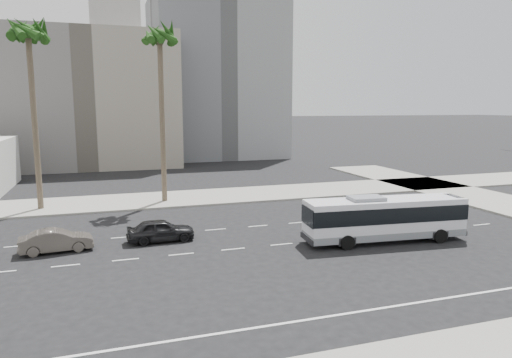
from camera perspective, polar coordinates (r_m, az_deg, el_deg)
name	(u,v)px	position (r m, az deg, el deg)	size (l,w,h in m)	color
ground	(281,245)	(27.81, 3.18, -8.12)	(700.00, 700.00, 0.00)	black
sidewalk_north	(220,196)	(42.19, -4.46, -2.11)	(120.00, 7.00, 0.15)	gray
midrise_beige_west	(87,101)	(69.80, -20.23, 9.11)	(24.00, 18.00, 18.00)	slate
midrise_gray_center	(214,77)	(78.91, -5.20, 12.45)	(20.00, 20.00, 26.00)	slate
civic_tower	(116,51)	(276.57, -16.95, 14.97)	(42.00, 42.00, 129.00)	beige
highrise_right	(207,57)	(261.94, -6.12, 14.81)	(26.00, 26.00, 70.00)	#515964
highrise_far	(236,71)	(296.50, -2.49, 13.19)	(22.00, 22.00, 60.00)	#515964
city_bus	(385,217)	(29.13, 15.68, -4.61)	(10.09, 3.13, 2.85)	silver
car_a	(161,230)	(28.86, -11.73, -6.23)	(4.07, 1.64, 1.39)	black
car_b	(56,241)	(28.62, -23.51, -7.02)	(3.95, 1.38, 1.30)	#575049
palm_near	(160,39)	(40.00, -11.86, 16.58)	(4.45, 4.45, 15.00)	brown
palm_mid	(28,36)	(40.06, -26.42, 15.64)	(4.83, 4.83, 14.94)	brown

